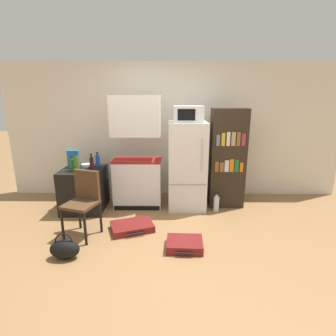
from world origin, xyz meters
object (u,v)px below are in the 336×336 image
Objects in this scene: bottle_olive_oil at (77,164)px; handbag at (65,249)px; bottle_wine_dark at (92,164)px; kitchen_hutch at (137,157)px; refrigerator at (187,166)px; cereal_box at (73,159)px; side_table at (85,189)px; bowl at (86,165)px; bottle_green_tall at (72,165)px; bottle_blue_soda at (98,161)px; microwave at (188,114)px; water_bottle_front at (216,203)px; suitcase_large_flat at (185,244)px; bookshelf at (227,158)px; suitcase_small_flat at (132,227)px; chair at (84,197)px; bottle_milk_white at (98,161)px.

bottle_olive_oil is 0.88× the size of handbag.
bottle_wine_dark is 0.81× the size of handbag.
kitchen_hutch is 6.58× the size of bottle_wine_dark.
cereal_box is at bearing -179.22° from refrigerator.
bowl is at bearing 86.31° from side_table.
bottle_green_tall is at bearing -77.15° from cereal_box.
bottle_wine_dark reaches higher than bottle_blue_soda.
handbag is at bearing -134.71° from refrigerator.
microwave reaches higher than water_bottle_front.
bookshelf is at bearing 63.36° from suitcase_large_flat.
bowl is 1.47m from suitcase_small_flat.
handbag is at bearing -78.65° from chair.
suitcase_large_flat is (1.67, -1.39, -0.69)m from bowl.
bowl is 0.45× the size of handbag.
suitcase_large_flat is (1.70, -1.06, -0.81)m from bottle_olive_oil.
refrigerator is at bearing 3.06° from side_table.
bottle_wine_dark is at bearing 119.14° from suitcase_small_flat.
bottle_milk_white reaches higher than water_bottle_front.
chair is (-2.20, -1.08, -0.31)m from bookshelf.
bottle_milk_white is at bearing 171.21° from water_bottle_front.
bookshelf is (0.71, 0.11, -0.77)m from microwave.
side_table is 0.41m from bowl.
bottle_green_tall is (-0.12, -0.14, 0.47)m from side_table.
handbag is (-1.56, -1.58, -0.63)m from refrigerator.
suitcase_large_flat is (0.77, -1.40, -0.84)m from kitchen_hutch.
bottle_milk_white is (0.19, 0.24, 0.43)m from side_table.
bottle_green_tall is 1.55m from handbag.
water_bottle_front is at bearing 39.90° from chair.
side_table is 4.76× the size of bowl.
bottle_blue_soda is 0.41m from cereal_box.
suitcase_small_flat is (1.05, -0.63, -0.78)m from bottle_green_tall.
microwave reaches higher than bottle_wine_dark.
handbag is (-0.71, -0.71, 0.07)m from suitcase_small_flat.
bowl is at bearing 114.88° from suitcase_small_flat.
bottle_olive_oil is at bearing -60.48° from cereal_box.
bowl is at bearing 22.38° from cereal_box.
cereal_box is (-0.36, -0.18, 0.08)m from bottle_milk_white.
bottle_green_tall is at bearing 128.88° from suitcase_small_flat.
side_table is at bearing -128.13° from bottle_milk_white.
water_bottle_front is at bearing -5.30° from bottle_blue_soda.
bottle_green_tall is at bearing -163.88° from kitchen_hutch.
microwave is 2.69m from handbag.
bottle_blue_soda is at bearing 50.37° from bottle_olive_oil.
cereal_box is at bearing -154.14° from bottle_milk_white.
water_bottle_front is (1.37, -0.23, -0.76)m from kitchen_hutch.
refrigerator is 1.40m from suitcase_small_flat.
handbag is (-0.69, -1.64, -0.77)m from kitchen_hutch.
suitcase_large_flat is at bearing -39.86° from bowl.
chair is at bearing 167.17° from suitcase_large_flat.
handbag is (-0.07, -0.61, -0.43)m from chair.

